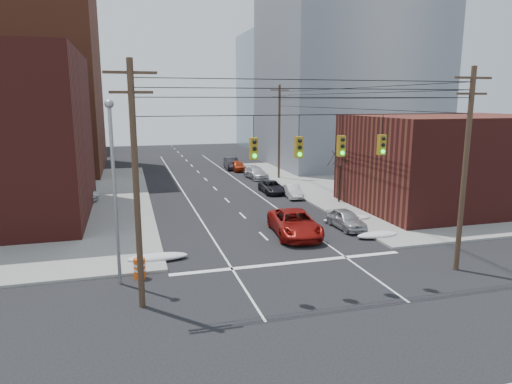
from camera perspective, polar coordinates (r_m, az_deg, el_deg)
ground at (r=21.35m, az=10.56°, el=-14.54°), size 160.00×160.00×0.00m
sidewalk_ne at (r=57.54m, az=22.95°, el=1.32°), size 40.00×40.00×0.15m
building_brick_far at (r=92.79m, az=-26.76°, el=8.21°), size 22.00×18.00×12.00m
building_office at (r=68.50m, az=11.28°, el=13.92°), size 22.00×20.00×25.00m
building_glass at (r=93.09m, az=4.96°, el=12.46°), size 20.00×18.00×22.00m
building_storefront at (r=42.91m, az=23.04°, el=3.45°), size 16.00×12.00×8.00m
utility_pole_left at (r=20.42m, az=-14.78°, el=1.18°), size 2.20×0.28×11.00m
utility_pole_right at (r=26.74m, az=24.68°, el=2.87°), size 2.20×0.28×11.00m
utility_pole_far at (r=54.07m, az=2.92°, el=7.71°), size 2.20×0.28×11.00m
traffic_signals at (r=22.05m, az=8.05°, el=5.82°), size 17.00×0.42×2.02m
street_light at (r=23.43m, az=-17.36°, el=1.71°), size 0.44×0.44×9.32m
bare_tree at (r=41.98m, az=10.40°, el=1.70°), size 2.09×2.20×4.93m
snow_nw at (r=27.68m, az=-12.17°, el=-7.97°), size 3.50×1.08×0.42m
snow_ne at (r=32.44m, az=14.94°, el=-5.21°), size 3.00×1.08×0.42m
snow_east_far at (r=36.22m, az=11.33°, el=-3.30°), size 4.00×1.08×0.42m
red_pickup at (r=31.90m, az=4.85°, el=-3.91°), size 3.49×6.48×1.73m
parked_car_a at (r=34.18m, az=11.16°, el=-3.33°), size 1.81×4.17×1.40m
parked_car_b at (r=44.18m, az=4.63°, el=0.08°), size 1.68×3.82×1.22m
parked_car_c at (r=46.24m, az=2.04°, el=0.62°), size 2.09×4.42×1.22m
parked_car_d at (r=54.72m, az=-0.01°, el=2.40°), size 2.29×4.88×1.38m
parked_car_e at (r=60.73m, az=-2.31°, el=3.29°), size 1.76×4.06×1.36m
parked_car_f at (r=62.58m, az=-3.11°, el=3.61°), size 2.00×4.83×1.55m
lot_car_a at (r=43.62m, az=-23.87°, el=-0.61°), size 4.83×2.27×1.53m
lot_car_b at (r=44.78m, az=-22.14°, el=-0.28°), size 5.26×2.93×1.39m
lot_car_d at (r=47.26m, az=-26.08°, el=0.02°), size 4.59×2.83×1.46m
construction_barrel at (r=25.17m, az=-14.35°, el=-9.20°), size 0.83×0.83×1.10m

